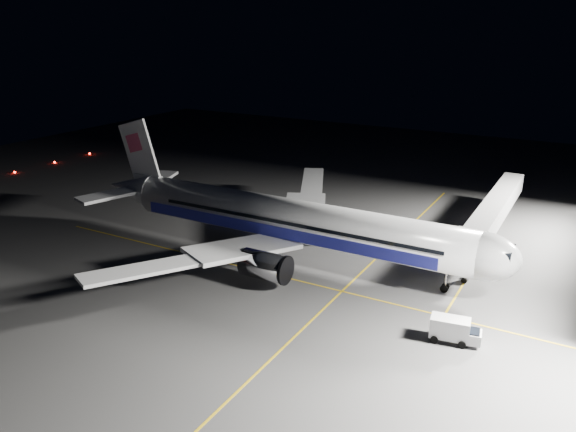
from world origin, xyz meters
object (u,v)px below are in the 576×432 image
at_px(safety_cone_a, 372,231).
at_px(safety_cone_b, 362,240).
at_px(safety_cone_c, 368,230).
at_px(jet_bridge, 492,213).
at_px(airliner, 285,220).
at_px(service_truck, 455,330).
at_px(baggage_tug, 302,212).

bearing_deg(safety_cone_a, safety_cone_b, -90.00).
bearing_deg(safety_cone_c, jet_bridge, 13.58).
bearing_deg(airliner, service_truck, -22.74).
xyz_separation_m(service_truck, safety_cone_a, (-18.15, 24.32, -1.01)).
bearing_deg(airliner, safety_cone_a, 62.76).
relative_size(baggage_tug, safety_cone_c, 5.33).
height_order(airliner, safety_cone_b, airliner).
bearing_deg(safety_cone_b, airliner, -125.34).
relative_size(airliner, safety_cone_a, 94.30).
relative_size(airliner, safety_cone_b, 119.36).
xyz_separation_m(safety_cone_a, safety_cone_c, (-0.80, 0.25, -0.06)).
xyz_separation_m(safety_cone_a, safety_cone_b, (0.00, -3.77, -0.07)).
bearing_deg(service_truck, airliner, 148.35).
relative_size(airliner, baggage_tug, 22.03).
distance_m(jet_bridge, safety_cone_a, 17.11).
bearing_deg(safety_cone_c, safety_cone_b, -78.80).
bearing_deg(safety_cone_a, safety_cone_c, 162.34).
relative_size(safety_cone_a, safety_cone_b, 1.27).
height_order(airliner, jet_bridge, airliner).
bearing_deg(baggage_tug, jet_bridge, -5.87).
distance_m(safety_cone_a, safety_cone_c, 0.84).
height_order(airliner, service_truck, airliner).
bearing_deg(safety_cone_a, airliner, -117.24).
relative_size(airliner, jet_bridge, 1.79).
bearing_deg(jet_bridge, safety_cone_c, -166.42).
bearing_deg(safety_cone_b, safety_cone_c, 101.20).
bearing_deg(safety_cone_b, safety_cone_a, 90.00).
bearing_deg(baggage_tug, airliner, -80.77).
bearing_deg(safety_cone_a, service_truck, -53.26).
bearing_deg(baggage_tug, safety_cone_a, -18.42).
distance_m(baggage_tug, safety_cone_b, 13.90).
bearing_deg(service_truck, safety_cone_c, 118.72).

